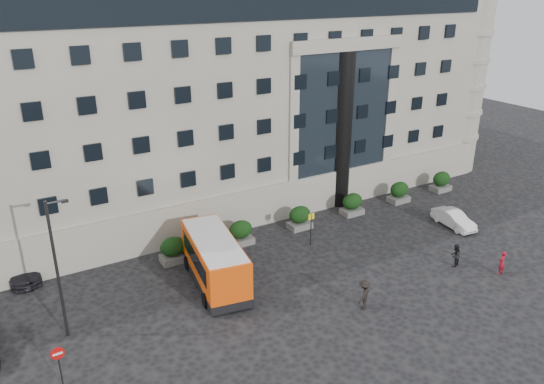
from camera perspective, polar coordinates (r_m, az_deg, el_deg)
The scene contains 18 objects.
ground at distance 33.00m, azimuth 1.17°, elevation -11.44°, with size 120.00×120.00×0.00m, color black.
civic_building at distance 50.68m, azimuth -6.28°, elevation 11.36°, with size 44.00×24.00×18.00m, color gray.
entrance_column at distance 44.49m, azimuth 7.41°, elevation 6.53°, with size 1.80×1.80×13.00m, color black.
hedge_a at distance 37.15m, azimuth -10.56°, elevation -6.11°, with size 1.80×1.26×1.84m.
hedge_b at distance 38.97m, azimuth -3.39°, elevation -4.36°, with size 1.80×1.26×1.84m.
hedge_c at distance 41.36m, azimuth 3.01°, elevation -2.74°, with size 1.80×1.26×1.84m.
hedge_d at distance 44.24m, azimuth 8.63°, elevation -1.28°, with size 1.80×1.26×1.84m.
hedge_e at distance 47.51m, azimuth 13.52°, elevation 0.00°, with size 1.80×1.26×1.84m.
hedge_f at distance 51.10m, azimuth 17.75°, elevation 1.11°, with size 1.80×1.26×1.84m.
street_lamp at distance 29.86m, azimuth -22.09°, elevation -7.32°, with size 1.16×0.18×8.00m.
bus_stop_sign at distance 38.47m, azimuth 4.22°, elevation -3.42°, with size 0.50×0.08×2.52m.
no_entry_sign at distance 27.79m, azimuth -21.98°, elevation -16.35°, with size 0.64×0.16×2.32m.
minibus at distance 33.92m, azimuth -6.20°, elevation -7.18°, with size 3.79×7.83×3.13m.
parked_car_c at distance 38.49m, azimuth -25.50°, elevation -7.46°, with size 1.84×4.52×1.31m, color black.
white_taxi at distance 44.09m, azimuth 18.96°, elevation -2.76°, with size 1.36×3.90×1.28m, color silver.
pedestrian_a at distance 38.28m, azimuth 23.49°, elevation -6.98°, with size 0.60×0.40×1.65m, color maroon.
pedestrian_b at distance 38.11m, azimuth 19.10°, elevation -6.46°, with size 0.79×0.62×1.63m, color black.
pedestrian_c at distance 32.16m, azimuth 9.87°, elevation -10.81°, with size 1.20×0.69×1.86m, color black.
Camera 1 is at (-14.67, -23.37, 18.11)m, focal length 35.00 mm.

